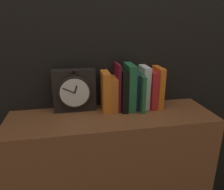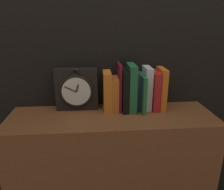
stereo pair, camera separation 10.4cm
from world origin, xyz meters
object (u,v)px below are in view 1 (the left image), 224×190
(book_slot4_green, at_px, (129,87))
(book_slot9_orange, at_px, (158,87))
(book_slot1_orange, at_px, (113,94))
(book_slot5_navy, at_px, (135,90))
(clock, at_px, (74,90))
(book_slot2_maroon, at_px, (118,87))
(book_slot3_black, at_px, (123,90))
(book_slot8_red, at_px, (151,89))
(book_slot7_white, at_px, (144,87))
(book_slot0_orange, at_px, (105,91))
(book_slot6_green, at_px, (140,92))

(book_slot4_green, bearing_deg, book_slot9_orange, 2.25)
(book_slot1_orange, bearing_deg, book_slot5_navy, 0.78)
(book_slot1_orange, height_order, book_slot5_navy, book_slot5_navy)
(clock, xyz_separation_m, book_slot1_orange, (0.19, -0.02, -0.02))
(book_slot4_green, height_order, book_slot5_navy, book_slot4_green)
(book_slot2_maroon, distance_m, book_slot5_navy, 0.10)
(book_slot4_green, bearing_deg, book_slot2_maroon, 173.31)
(clock, bearing_deg, book_slot9_orange, -3.14)
(book_slot3_black, relative_size, book_slot8_red, 1.07)
(clock, distance_m, book_slot4_green, 0.28)
(book_slot1_orange, xyz_separation_m, book_slot3_black, (0.05, -0.01, 0.02))
(book_slot2_maroon, bearing_deg, clock, 173.99)
(book_slot4_green, relative_size, book_slot9_orange, 1.11)
(book_slot8_red, bearing_deg, book_slot5_navy, 175.64)
(clock, relative_size, book_slot7_white, 1.01)
(book_slot0_orange, bearing_deg, book_slot3_black, -6.67)
(book_slot1_orange, xyz_separation_m, book_slot7_white, (0.17, 0.00, 0.03))
(book_slot0_orange, distance_m, book_slot8_red, 0.25)
(clock, distance_m, book_slot8_red, 0.40)
(book_slot9_orange, bearing_deg, book_slot4_green, -177.75)
(book_slot1_orange, distance_m, book_slot5_navy, 0.12)
(book_slot2_maroon, xyz_separation_m, book_slot5_navy, (0.10, 0.00, -0.03))
(book_slot5_navy, bearing_deg, book_slot3_black, -170.19)
(book_slot6_green, distance_m, book_slot7_white, 0.04)
(book_slot0_orange, distance_m, book_slot1_orange, 0.04)
(book_slot4_green, height_order, book_slot7_white, book_slot4_green)
(book_slot7_white, bearing_deg, book_slot9_orange, -3.39)
(clock, relative_size, book_slot4_green, 0.94)
(book_slot1_orange, bearing_deg, book_slot9_orange, -0.69)
(book_slot3_black, xyz_separation_m, book_slot4_green, (0.04, 0.00, 0.01))
(book_slot5_navy, relative_size, book_slot8_red, 0.95)
(book_slot1_orange, relative_size, book_slot5_navy, 0.91)
(book_slot2_maroon, relative_size, book_slot5_navy, 1.28)
(book_slot1_orange, xyz_separation_m, book_slot9_orange, (0.25, -0.00, 0.02))
(book_slot3_black, xyz_separation_m, book_slot5_navy, (0.07, 0.01, -0.01))
(book_slot5_navy, bearing_deg, clock, 176.46)
(book_slot0_orange, xyz_separation_m, book_slot6_green, (0.18, -0.02, -0.01))
(book_slot5_navy, xyz_separation_m, book_slot8_red, (0.09, -0.01, 0.01))
(book_slot5_navy, relative_size, book_slot7_white, 0.85)
(book_slot0_orange, bearing_deg, book_slot1_orange, 0.14)
(clock, bearing_deg, book_slot8_red, -3.72)
(book_slot1_orange, bearing_deg, book_slot8_red, -1.39)
(book_slot6_green, bearing_deg, book_slot4_green, 169.04)
(book_slot0_orange, height_order, book_slot1_orange, book_slot0_orange)
(clock, bearing_deg, book_slot6_green, -6.93)
(clock, height_order, book_slot5_navy, clock)
(book_slot8_red, bearing_deg, book_slot2_maroon, 179.04)
(book_slot5_navy, distance_m, book_slot7_white, 0.05)
(book_slot0_orange, xyz_separation_m, book_slot3_black, (0.09, -0.01, 0.01))
(book_slot0_orange, xyz_separation_m, book_slot1_orange, (0.04, 0.00, -0.02))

